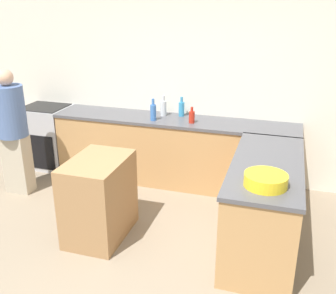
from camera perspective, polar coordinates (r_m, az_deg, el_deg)
The scene contains 12 objects.
ground_plane at distance 3.92m, azimuth -8.54°, elevation -17.95°, with size 14.00×14.00×0.00m, color gray.
wall_back at distance 5.46m, azimuth 1.80°, elevation 9.34°, with size 8.00×0.06×2.70m.
counter_back at distance 5.41m, azimuth 0.77°, elevation -0.57°, with size 3.31×0.62×0.92m.
counter_peninsula at distance 4.19m, azimuth 13.71°, elevation -8.00°, with size 0.69×1.73×0.92m.
range_oven at distance 6.24m, azimuth -17.06°, elevation 1.47°, with size 0.66×0.60×0.94m.
island_table at distance 4.28m, azimuth -9.95°, elevation -7.35°, with size 0.56×0.81×0.88m.
mixing_bowl at distance 3.48m, azimuth 13.99°, elevation -4.69°, with size 0.37×0.37×0.11m.
hot_sauce_bottle at distance 5.07m, azimuth 3.47°, elevation 4.43°, with size 0.08×0.08×0.21m.
dish_soap_bottle at distance 5.36m, azimuth 1.97°, elevation 5.61°, with size 0.08×0.08×0.27m.
water_bottle_blue at distance 5.17m, azimuth -2.16°, elevation 5.13°, with size 0.08×0.08×0.29m.
vinegar_bottle_clear at distance 5.37m, azimuth -0.68°, elevation 5.72°, with size 0.08×0.08×0.28m.
person_by_range at distance 5.38m, azimuth -21.63°, elevation 2.46°, with size 0.38×0.38×1.63m.
Camera 1 is at (1.42, -2.71, 2.45)m, focal length 42.00 mm.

